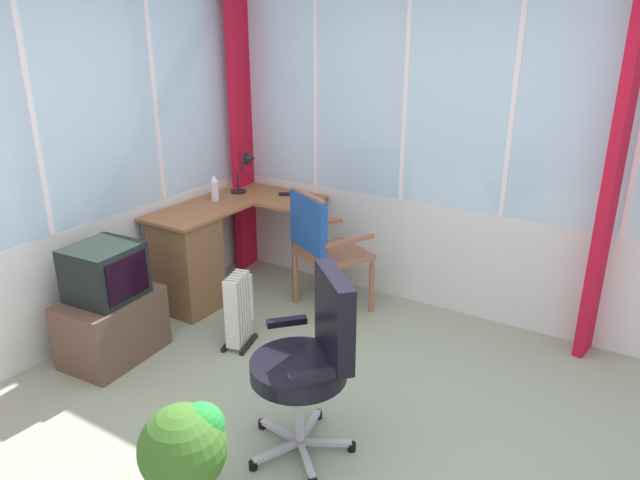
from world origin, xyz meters
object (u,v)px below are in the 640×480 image
(office_chair, at_px, (313,351))
(potted_plant, at_px, (186,450))
(desk, at_px, (193,256))
(desk_lamp, at_px, (248,166))
(space_heater, at_px, (239,309))
(tv_on_stand, at_px, (110,309))
(wooden_armchair, at_px, (319,238))
(tv_remote, at_px, (287,194))
(spray_bottle, at_px, (215,188))

(office_chair, xyz_separation_m, potted_plant, (-0.65, 0.28, -0.29))
(desk, xyz_separation_m, desk_lamp, (0.74, 0.01, 0.58))
(space_heater, bearing_deg, tv_on_stand, 133.65)
(wooden_armchair, xyz_separation_m, space_heater, (-0.72, 0.20, -0.34))
(desk, bearing_deg, desk_lamp, 0.97)
(tv_remote, height_order, wooden_armchair, wooden_armchair)
(spray_bottle, bearing_deg, desk_lamp, -11.20)
(spray_bottle, bearing_deg, office_chair, -125.84)
(desk, height_order, space_heater, desk)
(spray_bottle, xyz_separation_m, office_chair, (-1.30, -1.80, -0.29))
(desk, relative_size, tv_on_stand, 1.60)
(wooden_armchair, bearing_deg, desk_lamp, 72.07)
(desk_lamp, xyz_separation_m, tv_remote, (0.08, -0.35, -0.22))
(desk_lamp, relative_size, space_heater, 0.65)
(tv_remote, bearing_deg, spray_bottle, 102.90)
(desk, relative_size, space_heater, 2.41)
(tv_remote, height_order, space_heater, tv_remote)
(desk_lamp, xyz_separation_m, tv_on_stand, (-1.60, -0.08, -0.64))
(wooden_armchair, distance_m, office_chair, 1.59)
(office_chair, bearing_deg, wooden_armchair, 31.34)
(office_chair, bearing_deg, desk, 62.02)
(desk, bearing_deg, wooden_armchair, -63.50)
(tv_on_stand, bearing_deg, spray_bottle, 7.01)
(desk_lamp, height_order, space_heater, desk_lamp)
(tv_on_stand, height_order, potted_plant, tv_on_stand)
(spray_bottle, distance_m, tv_on_stand, 1.37)
(potted_plant, bearing_deg, desk, 42.65)
(wooden_armchair, distance_m, space_heater, 0.82)
(spray_bottle, height_order, tv_on_stand, spray_bottle)
(tv_remote, xyz_separation_m, tv_on_stand, (-1.68, 0.27, -0.43))
(tv_remote, relative_size, tv_on_stand, 0.19)
(desk, xyz_separation_m, space_heater, (-0.28, -0.69, -0.15))
(wooden_armchair, relative_size, tv_on_stand, 1.20)
(wooden_armchair, bearing_deg, space_heater, 164.41)
(office_chair, relative_size, tv_on_stand, 1.24)
(spray_bottle, bearing_deg, tv_remote, -44.54)
(space_heater, bearing_deg, spray_bottle, 49.38)
(desk, height_order, spray_bottle, spray_bottle)
(desk, distance_m, tv_on_stand, 0.87)
(wooden_armchair, bearing_deg, office_chair, -148.66)
(desk_lamp, bearing_deg, tv_on_stand, -176.97)
(desk, bearing_deg, office_chair, -117.98)
(potted_plant, bearing_deg, tv_on_stand, 63.06)
(space_heater, bearing_deg, desk_lamp, 34.79)
(desk_lamp, bearing_deg, desk, -179.03)
(space_heater, bearing_deg, wooden_armchair, -15.59)
(desk_lamp, xyz_separation_m, wooden_armchair, (-0.29, -0.90, -0.39))
(desk, distance_m, desk_lamp, 0.94)
(office_chair, relative_size, potted_plant, 1.90)
(desk_lamp, distance_m, tv_on_stand, 1.73)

